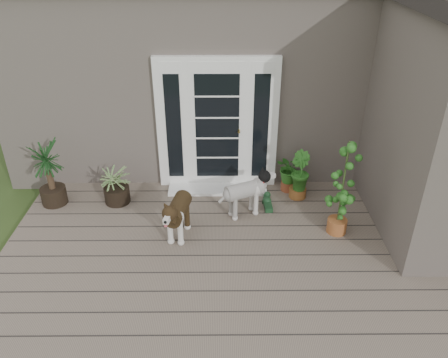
{
  "coord_description": "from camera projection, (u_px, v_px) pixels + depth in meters",
  "views": [
    {
      "loc": [
        -0.14,
        -3.86,
        3.92
      ],
      "look_at": [
        -0.1,
        1.75,
        0.7
      ],
      "focal_mm": 35.61,
      "sensor_mm": 36.0,
      "label": 1
    }
  ],
  "objects": [
    {
      "name": "white_dog",
      "position": [
        244.0,
        197.0,
        6.55
      ],
      "size": [
        0.81,
        0.6,
        0.62
      ],
      "primitive_type": null,
      "rotation": [
        0.0,
        0.0,
        -1.15
      ],
      "color": "beige",
      "rests_on": "deck"
    },
    {
      "name": "door_step",
      "position": [
        218.0,
        189.0,
        7.31
      ],
      "size": [
        1.6,
        0.4,
        0.05
      ],
      "primitive_type": "cube",
      "color": "white",
      "rests_on": "deck"
    },
    {
      "name": "sapling",
      "position": [
        343.0,
        187.0,
        5.96
      ],
      "size": [
        0.46,
        0.46,
        1.47
      ],
      "primitive_type": null,
      "rotation": [
        0.0,
        0.0,
        0.06
      ],
      "color": "#27641C",
      "rests_on": "deck"
    },
    {
      "name": "herb_c",
      "position": [
        372.0,
        182.0,
        7.04
      ],
      "size": [
        0.45,
        0.45,
        0.5
      ],
      "primitive_type": "imported",
      "rotation": [
        0.0,
        0.0,
        4.02
      ],
      "color": "#1C5317",
      "rests_on": "deck"
    },
    {
      "name": "herb_b",
      "position": [
        299.0,
        181.0,
        6.99
      ],
      "size": [
        0.48,
        0.48,
        0.57
      ],
      "primitive_type": "imported",
      "rotation": [
        0.0,
        0.0,
        1.88
      ],
      "color": "#1D5B1A",
      "rests_on": "deck"
    },
    {
      "name": "door_unit",
      "position": [
        217.0,
        125.0,
        6.96
      ],
      "size": [
        1.9,
        0.14,
        2.15
      ],
      "primitive_type": "cube",
      "color": "white",
      "rests_on": "deck"
    },
    {
      "name": "brindle_dog",
      "position": [
        178.0,
        216.0,
        6.08
      ],
      "size": [
        0.49,
        0.85,
        0.66
      ],
      "primitive_type": null,
      "rotation": [
        0.0,
        0.0,
        2.95
      ],
      "color": "#3C2B16",
      "rests_on": "deck"
    },
    {
      "name": "herb_a",
      "position": [
        289.0,
        175.0,
        7.19
      ],
      "size": [
        0.61,
        0.61,
        0.56
      ],
      "primitive_type": "imported",
      "rotation": [
        0.0,
        0.0,
        0.64
      ],
      "color": "#1B5F20",
      "rests_on": "deck"
    },
    {
      "name": "house_main",
      "position": [
        228.0,
        66.0,
        8.56
      ],
      "size": [
        7.4,
        4.0,
        3.1
      ],
      "primitive_type": "cube",
      "color": "#665E54",
      "rests_on": "ground"
    },
    {
      "name": "clog_left",
      "position": [
        266.0,
        198.0,
        7.03
      ],
      "size": [
        0.19,
        0.3,
        0.08
      ],
      "primitive_type": null,
      "rotation": [
        0.0,
        0.0,
        -0.24
      ],
      "color": "#16371C",
      "rests_on": "deck"
    },
    {
      "name": "clog_right",
      "position": [
        268.0,
        205.0,
        6.83
      ],
      "size": [
        0.18,
        0.35,
        0.1
      ],
      "primitive_type": null,
      "rotation": [
        0.0,
        0.0,
        0.05
      ],
      "color": "#17391D",
      "rests_on": "deck"
    },
    {
      "name": "spider_plant",
      "position": [
        116.0,
        182.0,
        6.84
      ],
      "size": [
        0.81,
        0.81,
        0.7
      ],
      "primitive_type": null,
      "rotation": [
        0.0,
        0.0,
        0.29
      ],
      "color": "#77955C",
      "rests_on": "deck"
    },
    {
      "name": "deck",
      "position": [
        233.0,
        276.0,
        5.62
      ],
      "size": [
        6.2,
        4.6,
        0.12
      ],
      "primitive_type": "cube",
      "color": "#6B5B4C",
      "rests_on": "ground"
    },
    {
      "name": "yucca",
      "position": [
        49.0,
        173.0,
        6.72
      ],
      "size": [
        0.76,
        0.76,
        1.07
      ],
      "primitive_type": null,
      "rotation": [
        0.0,
        0.0,
        0.03
      ],
      "color": "black",
      "rests_on": "deck"
    }
  ]
}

